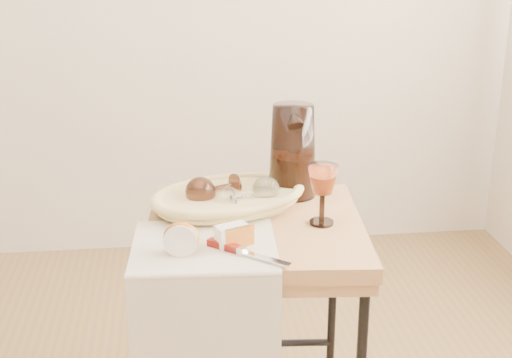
{
  "coord_description": "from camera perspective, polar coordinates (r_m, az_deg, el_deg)",
  "views": [
    {
      "loc": [
        0.34,
        -1.19,
        1.36
      ],
      "look_at": [
        0.53,
        0.41,
        0.8
      ],
      "focal_mm": 50.25,
      "sensor_mm": 36.0,
      "label": 1
    }
  ],
  "objects": [
    {
      "name": "apple_half",
      "position": [
        1.58,
        -5.96,
        -4.66
      ],
      "size": [
        0.09,
        0.05,
        0.07
      ],
      "primitive_type": "ellipsoid",
      "rotation": [
        0.0,
        0.0,
        -0.13
      ],
      "color": "red",
      "rests_on": "tea_towel"
    },
    {
      "name": "tea_towel",
      "position": [
        1.64,
        -4.15,
        -5.33
      ],
      "size": [
        0.34,
        0.31,
        0.01
      ],
      "primitive_type": "cube",
      "rotation": [
        0.0,
        0.0,
        -0.05
      ],
      "color": "#F2E6CB",
      "rests_on": "side_table"
    },
    {
      "name": "side_table",
      "position": [
        1.92,
        -0.07,
        -12.76
      ],
      "size": [
        0.57,
        0.57,
        0.68
      ],
      "primitive_type": null,
      "rotation": [
        0.0,
        0.0,
        -0.09
      ],
      "color": "brown",
      "rests_on": "floor"
    },
    {
      "name": "wine_goblet",
      "position": [
        1.74,
        5.31,
        -1.24
      ],
      "size": [
        0.09,
        0.09,
        0.15
      ],
      "primitive_type": null,
      "rotation": [
        0.0,
        0.0,
        -0.16
      ],
      "color": "white",
      "rests_on": "side_table"
    },
    {
      "name": "table_knife",
      "position": [
        1.58,
        -0.89,
        -5.78
      ],
      "size": [
        0.17,
        0.15,
        0.02
      ],
      "primitive_type": null,
      "rotation": [
        0.0,
        0.0,
        -0.7
      ],
      "color": "silver",
      "rests_on": "tea_towel"
    },
    {
      "name": "goblet_lying_b",
      "position": [
        1.82,
        -0.41,
        -1.16
      ],
      "size": [
        0.14,
        0.12,
        0.07
      ],
      "primitive_type": null,
      "rotation": [
        0.0,
        0.0,
        0.43
      ],
      "color": "white",
      "rests_on": "bread_basket"
    },
    {
      "name": "bread_basket",
      "position": [
        1.84,
        -2.17,
        -1.71
      ],
      "size": [
        0.43,
        0.36,
        0.05
      ],
      "primitive_type": null,
      "rotation": [
        0.0,
        0.0,
        0.35
      ],
      "color": "tan",
      "rests_on": "side_table"
    },
    {
      "name": "goblet_lying_a",
      "position": [
        1.84,
        -3.24,
        -0.76
      ],
      "size": [
        0.15,
        0.13,
        0.08
      ],
      "primitive_type": null,
      "rotation": [
        0.0,
        0.0,
        3.63
      ],
      "color": "#512B1C",
      "rests_on": "bread_basket"
    },
    {
      "name": "pitcher",
      "position": [
        1.91,
        2.93,
        2.26
      ],
      "size": [
        0.2,
        0.27,
        0.29
      ],
      "primitive_type": null,
      "rotation": [
        0.0,
        0.0,
        0.12
      ],
      "color": "black",
      "rests_on": "side_table"
    },
    {
      "name": "apple_wedge",
      "position": [
        1.62,
        -1.92,
        -4.51
      ],
      "size": [
        0.08,
        0.06,
        0.05
      ],
      "primitive_type": "cube",
      "rotation": [
        0.0,
        0.0,
        0.39
      ],
      "color": "white",
      "rests_on": "tea_towel"
    }
  ]
}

